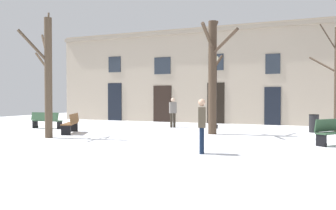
{
  "coord_description": "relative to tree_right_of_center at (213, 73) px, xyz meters",
  "views": [
    {
      "loc": [
        5.81,
        -12.01,
        1.71
      ],
      "look_at": [
        0.0,
        2.02,
        1.37
      ],
      "focal_mm": 37.21,
      "sensor_mm": 36.0,
      "label": 1
    }
  ],
  "objects": [
    {
      "name": "building_facade",
      "position": [
        -1.59,
        6.65,
        0.38
      ],
      "size": [
        23.9,
        0.6,
        6.35
      ],
      "color": "tan",
      "rests_on": "ground"
    },
    {
      "name": "tree_right_of_center",
      "position": [
        0.0,
        0.0,
        0.0
      ],
      "size": [
        1.62,
        2.95,
        5.54
      ],
      "color": "#423326",
      "rests_on": "ground"
    },
    {
      "name": "bench_back_to_back_left",
      "position": [
        -9.1,
        -0.75,
        -2.38
      ],
      "size": [
        1.81,
        0.51,
        0.89
      ],
      "rotation": [
        0.0,
        0.0,
        3.17
      ],
      "color": "#2D4C33",
      "rests_on": "ground"
    },
    {
      "name": "person_strolling",
      "position": [
        -3.0,
        2.53,
        -1.91
      ],
      "size": [
        0.43,
        0.41,
        1.68
      ],
      "rotation": [
        0.0,
        0.0,
        3.85
      ],
      "color": "#2D271E",
      "rests_on": "ground"
    },
    {
      "name": "streetlamp",
      "position": [
        -0.62,
        2.93,
        -0.41
      ],
      "size": [
        0.3,
        0.3,
        3.99
      ],
      "color": "black",
      "rests_on": "ground"
    },
    {
      "name": "tree_near_facade",
      "position": [
        -6.05,
        -4.06,
        -0.14
      ],
      "size": [
        1.2,
        2.12,
        5.38
      ],
      "color": "#4C3D2D",
      "rests_on": "ground"
    },
    {
      "name": "bench_back_to_back_right",
      "position": [
        5.02,
        -1.83,
        -2.36
      ],
      "size": [
        1.5,
        1.72,
        0.93
      ],
      "rotation": [
        0.0,
        0.0,
        0.9
      ],
      "color": "#2D4C33",
      "rests_on": "ground"
    },
    {
      "name": "litter_bin",
      "position": [
        4.33,
        2.62,
        -2.4
      ],
      "size": [
        0.48,
        0.48,
        0.87
      ],
      "color": "black",
      "rests_on": "ground"
    },
    {
      "name": "bench_facing_shops",
      "position": [
        -6.28,
        -2.23,
        -2.36
      ],
      "size": [
        1.24,
        1.83,
        0.94
      ],
      "rotation": [
        0.0,
        0.0,
        5.17
      ],
      "color": "brown",
      "rests_on": "ground"
    },
    {
      "name": "person_crossing_plaza",
      "position": [
        1.16,
        -5.56,
        -1.92
      ],
      "size": [
        0.33,
        0.43,
        1.66
      ],
      "rotation": [
        0.0,
        0.0,
        5.03
      ],
      "color": "black",
      "rests_on": "ground"
    },
    {
      "name": "ground_plane",
      "position": [
        -1.58,
        -3.64,
        -2.84
      ],
      "size": [
        38.24,
        38.24,
        0.0
      ],
      "primitive_type": "plane",
      "color": "white"
    }
  ]
}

